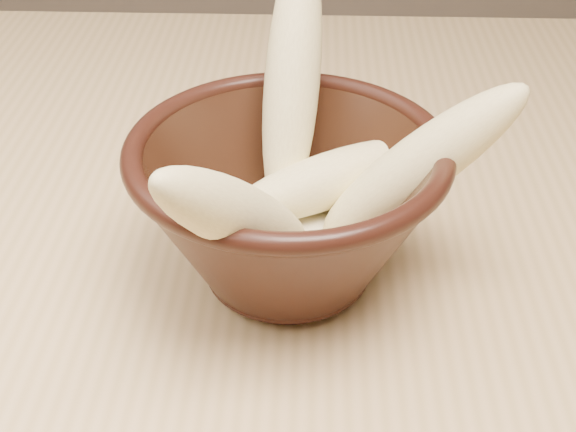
% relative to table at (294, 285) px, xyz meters
% --- Properties ---
extents(table, '(1.20, 0.80, 0.75)m').
position_rel_table_xyz_m(table, '(0.00, 0.00, 0.00)').
color(table, tan).
rests_on(table, ground).
extents(bowl, '(0.20, 0.20, 0.11)m').
position_rel_table_xyz_m(bowl, '(-0.00, -0.09, 0.14)').
color(bowl, black).
rests_on(bowl, table).
extents(milk_puddle, '(0.11, 0.11, 0.02)m').
position_rel_table_xyz_m(milk_puddle, '(-0.00, -0.09, 0.12)').
color(milk_puddle, beige).
rests_on(milk_puddle, bowl).
extents(banana_upright, '(0.05, 0.13, 0.17)m').
position_rel_table_xyz_m(banana_upright, '(-0.00, -0.02, 0.20)').
color(banana_upright, '#D4C07D').
rests_on(banana_upright, bowl).
extents(banana_right, '(0.14, 0.04, 0.13)m').
position_rel_table_xyz_m(banana_right, '(0.08, -0.09, 0.17)').
color(banana_right, '#D4C07D').
rests_on(banana_right, bowl).
extents(banana_across, '(0.15, 0.11, 0.05)m').
position_rel_table_xyz_m(banana_across, '(0.03, -0.06, 0.15)').
color(banana_across, '#D4C07D').
rests_on(banana_across, bowl).
extents(banana_front, '(0.11, 0.15, 0.14)m').
position_rel_table_xyz_m(banana_front, '(-0.03, -0.15, 0.18)').
color(banana_front, '#D4C07D').
rests_on(banana_front, bowl).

